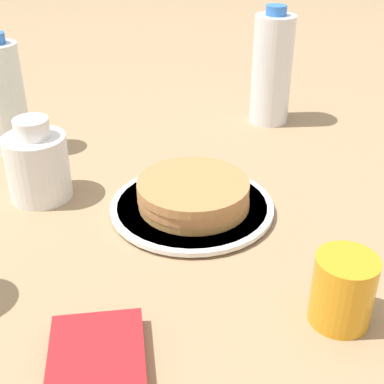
{
  "coord_description": "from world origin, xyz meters",
  "views": [
    {
      "loc": [
        -0.65,
        0.26,
        0.43
      ],
      "look_at": [
        -0.01,
        0.02,
        0.03
      ],
      "focal_mm": 50.0,
      "sensor_mm": 36.0,
      "label": 1
    }
  ],
  "objects": [
    {
      "name": "juice_glass",
      "position": [
        -0.29,
        -0.06,
        0.04
      ],
      "size": [
        0.07,
        0.07,
        0.08
      ],
      "color": "orange",
      "rests_on": "ground_plane"
    },
    {
      "name": "cream_jug",
      "position": [
        0.11,
        0.22,
        0.06
      ],
      "size": [
        0.1,
        0.1,
        0.13
      ],
      "color": "white",
      "rests_on": "ground_plane"
    },
    {
      "name": "napkin",
      "position": [
        -0.26,
        0.21,
        0.01
      ],
      "size": [
        0.15,
        0.12,
        0.02
      ],
      "color": "red",
      "rests_on": "ground_plane"
    },
    {
      "name": "water_bottle_near",
      "position": [
        0.3,
        0.25,
        0.1
      ],
      "size": [
        0.07,
        0.07,
        0.21
      ],
      "color": "silver",
      "rests_on": "ground_plane"
    },
    {
      "name": "ground_plane",
      "position": [
        0.0,
        0.0,
        0.0
      ],
      "size": [
        4.0,
        4.0,
        0.0
      ],
      "primitive_type": "plane",
      "color": "#9E7F5B"
    },
    {
      "name": "plate",
      "position": [
        -0.01,
        0.02,
        0.01
      ],
      "size": [
        0.24,
        0.24,
        0.01
      ],
      "color": "white",
      "rests_on": "ground_plane"
    },
    {
      "name": "water_bottle_mid",
      "position": [
        0.26,
        -0.25,
        0.11
      ],
      "size": [
        0.08,
        0.08,
        0.23
      ],
      "color": "white",
      "rests_on": "ground_plane"
    },
    {
      "name": "pancake_stack",
      "position": [
        -0.02,
        0.02,
        0.03
      ],
      "size": [
        0.17,
        0.17,
        0.04
      ],
      "color": "#B98746",
      "rests_on": "plate"
    }
  ]
}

